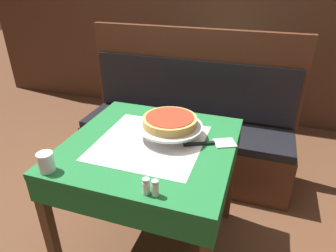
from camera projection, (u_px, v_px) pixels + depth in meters
name	position (u px, v px, depth m)	size (l,w,h in m)	color
ground_plane	(153.00, 244.00, 1.94)	(14.00, 14.00, 0.00)	brown
dining_table_front	(150.00, 158.00, 1.63)	(0.88, 0.88, 0.77)	#1E6B33
dining_table_rear	(220.00, 77.00, 2.88)	(0.66, 0.66, 0.77)	#1E6B33
booth_bench	(186.00, 135.00, 2.51)	(1.71, 0.48, 1.19)	#4C2819
back_wall_panel	(222.00, 10.00, 3.12)	(6.00, 0.04, 2.40)	#4C2D1E
pizza_pan_stand	(170.00, 127.00, 1.60)	(0.35, 0.35, 0.07)	#ADADB2
deep_dish_pizza	(170.00, 121.00, 1.59)	(0.29, 0.29, 0.05)	tan
pizza_server	(212.00, 143.00, 1.56)	(0.27, 0.17, 0.01)	#BCBCC1
water_glass_near	(46.00, 162.00, 1.34)	(0.07, 0.07, 0.09)	silver
salt_shaker	(146.00, 186.00, 1.20)	(0.03, 0.03, 0.07)	silver
pepper_shaker	(155.00, 188.00, 1.19)	(0.03, 0.03, 0.07)	silver
condiment_caddy	(223.00, 64.00, 2.74)	(0.15, 0.15, 0.16)	black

